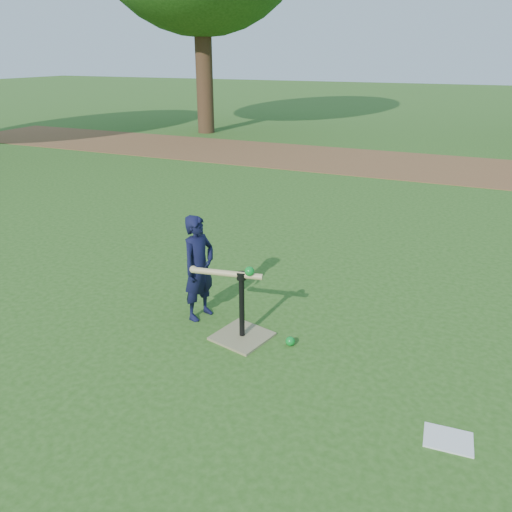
% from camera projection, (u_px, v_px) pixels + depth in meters
% --- Properties ---
extents(ground, '(80.00, 80.00, 0.00)m').
position_uv_depth(ground, '(252.00, 316.00, 4.68)').
color(ground, '#285116').
rests_on(ground, ground).
extents(dirt_strip, '(24.00, 3.00, 0.01)m').
position_uv_depth(dirt_strip, '(390.00, 164.00, 11.04)').
color(dirt_strip, brown).
rests_on(dirt_strip, ground).
extents(child, '(0.31, 0.40, 0.98)m').
position_uv_depth(child, '(199.00, 268.00, 4.49)').
color(child, black).
rests_on(child, ground).
extents(wiffle_ball_ground, '(0.08, 0.08, 0.08)m').
position_uv_depth(wiffle_ball_ground, '(290.00, 341.00, 4.19)').
color(wiffle_ball_ground, '#0B8325').
rests_on(wiffle_ball_ground, ground).
extents(clipboard, '(0.31, 0.25, 0.01)m').
position_uv_depth(clipboard, '(448.00, 439.00, 3.17)').
color(clipboard, white).
rests_on(clipboard, ground).
extents(batting_tee, '(0.52, 0.52, 0.61)m').
position_uv_depth(batting_tee, '(242.00, 326.00, 4.28)').
color(batting_tee, '#8A7F58').
rests_on(batting_tee, ground).
extents(swing_action, '(0.63, 0.15, 0.12)m').
position_uv_depth(swing_action, '(228.00, 273.00, 4.11)').
color(swing_action, tan).
rests_on(swing_action, ground).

